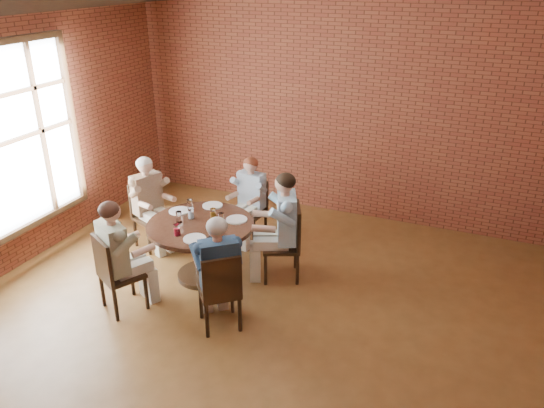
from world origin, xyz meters
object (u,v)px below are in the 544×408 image
at_px(chair_d, 114,271).
at_px(smartphone, 212,237).
at_px(diner_a, 281,227).
at_px(chair_c, 148,212).
at_px(dining_table, 201,239).
at_px(chair_b, 253,208).
at_px(diner_d, 119,257).
at_px(chair_e, 221,289).
at_px(diner_e, 218,273).
at_px(diner_b, 250,201).
at_px(chair_a, 289,239).
at_px(diner_c, 150,204).

height_order(chair_d, smartphone, chair_d).
bearing_deg(chair_d, diner_a, -107.41).
bearing_deg(chair_c, diner_a, -69.26).
relative_size(dining_table, chair_b, 1.47).
height_order(dining_table, diner_a, diner_a).
distance_m(diner_d, chair_e, 1.22).
bearing_deg(diner_e, chair_c, -75.29).
relative_size(diner_b, smartphone, 7.96).
xyz_separation_m(dining_table, diner_b, (0.13, 1.11, 0.09)).
relative_size(chair_a, chair_e, 1.05).
bearing_deg(diner_b, chair_a, -31.95).
bearing_deg(dining_table, chair_d, -118.24).
relative_size(chair_b, smartphone, 5.69).
bearing_deg(diner_e, chair_a, -144.96).
relative_size(chair_d, smartphone, 6.03).
relative_size(diner_c, smartphone, 8.35).
height_order(chair_b, chair_e, chair_e).
bearing_deg(chair_a, chair_b, -155.92).
bearing_deg(chair_e, chair_c, -75.82).
height_order(chair_e, diner_e, diner_e).
relative_size(diner_a, chair_b, 1.56).
height_order(chair_c, diner_c, diner_c).
relative_size(dining_table, diner_d, 0.97).
bearing_deg(diner_a, diner_b, -157.33).
bearing_deg(diner_e, chair_d, -29.91).
bearing_deg(chair_d, diner_d, -90.00).
bearing_deg(chair_b, dining_table, -90.00).
bearing_deg(diner_d, diner_c, -39.80).
relative_size(chair_a, smartphone, 6.21).
relative_size(diner_c, diner_d, 0.97).
relative_size(diner_a, chair_d, 1.48).
xyz_separation_m(dining_table, diner_a, (0.89, 0.40, 0.16)).
xyz_separation_m(dining_table, chair_d, (-0.53, -0.99, -0.02)).
bearing_deg(chair_a, diner_a, -90.00).
xyz_separation_m(dining_table, chair_b, (0.14, 1.18, -0.04)).
bearing_deg(diner_b, chair_b, 90.00).
height_order(diner_a, chair_b, diner_a).
relative_size(dining_table, chair_c, 1.41).
relative_size(diner_a, chair_c, 1.51).
xyz_separation_m(diner_c, chair_e, (1.75, -1.27, -0.15)).
relative_size(dining_table, diner_b, 1.05).
xyz_separation_m(chair_e, diner_e, (-0.05, 0.06, 0.15)).
distance_m(chair_b, diner_b, 0.15).
bearing_deg(chair_d, chair_e, -144.58).
height_order(dining_table, chair_c, chair_c).
bearing_deg(chair_c, diner_b, -39.90).
relative_size(chair_d, diner_e, 0.72).
bearing_deg(diner_e, chair_e, 90.00).
xyz_separation_m(chair_d, chair_e, (1.24, 0.16, -0.01)).
relative_size(chair_c, smartphone, 5.91).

